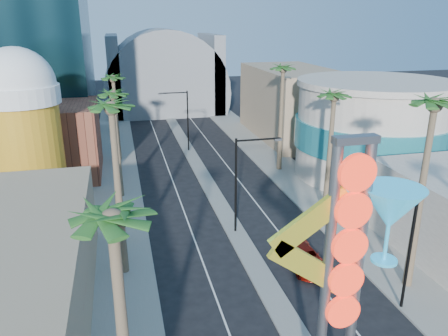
% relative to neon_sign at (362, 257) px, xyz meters
% --- Properties ---
extents(sidewalk_west, '(5.00, 100.00, 0.15)m').
position_rel_neon_sign_xyz_m(sidewalk_west, '(-10.32, 32.04, -7.23)').
color(sidewalk_west, gray).
rests_on(sidewalk_west, ground).
extents(sidewalk_east, '(5.00, 100.00, 0.15)m').
position_rel_neon_sign_xyz_m(sidewalk_east, '(8.68, 32.04, -7.23)').
color(sidewalk_east, gray).
rests_on(sidewalk_east, ground).
extents(median, '(1.60, 84.00, 0.15)m').
position_rel_neon_sign_xyz_m(median, '(-0.82, 35.04, -7.23)').
color(median, gray).
rests_on(median, ground).
extents(brick_filler_west, '(10.00, 10.00, 8.00)m').
position_rel_neon_sign_xyz_m(brick_filler_west, '(-16.82, 35.04, -3.31)').
color(brick_filler_west, brown).
rests_on(brick_filler_west, ground).
extents(filler_east, '(10.00, 20.00, 10.00)m').
position_rel_neon_sign_xyz_m(filler_east, '(15.18, 45.04, -2.31)').
color(filler_east, tan).
rests_on(filler_east, ground).
extents(beer_mug, '(7.00, 7.00, 14.50)m').
position_rel_neon_sign_xyz_m(beer_mug, '(-17.82, 27.04, 0.54)').
color(beer_mug, orange).
rests_on(beer_mug, ground).
extents(turquoise_building, '(16.60, 16.60, 10.60)m').
position_rel_neon_sign_xyz_m(turquoise_building, '(17.18, 27.04, -2.06)').
color(turquoise_building, '#B6A99A').
rests_on(turquoise_building, ground).
extents(canopy, '(22.00, 16.00, 22.00)m').
position_rel_neon_sign_xyz_m(canopy, '(-0.82, 69.04, -3.00)').
color(canopy, slate).
rests_on(canopy, ground).
extents(neon_sign, '(6.53, 2.60, 12.55)m').
position_rel_neon_sign_xyz_m(neon_sign, '(0.00, 0.00, 0.00)').
color(neon_sign, gray).
rests_on(neon_sign, ground).
extents(streetlight_0, '(3.79, 0.25, 8.00)m').
position_rel_neon_sign_xyz_m(streetlight_0, '(-0.27, 17.04, -2.43)').
color(streetlight_0, black).
rests_on(streetlight_0, ground).
extents(streetlight_1, '(3.79, 0.25, 8.00)m').
position_rel_neon_sign_xyz_m(streetlight_1, '(-1.36, 41.04, -2.43)').
color(streetlight_1, black).
rests_on(streetlight_1, ground).
extents(streetlight_2, '(3.45, 0.25, 8.00)m').
position_rel_neon_sign_xyz_m(streetlight_2, '(5.91, 5.04, -2.47)').
color(streetlight_2, black).
rests_on(streetlight_2, ground).
extents(palm_0, '(2.40, 2.40, 11.70)m').
position_rel_neon_sign_xyz_m(palm_0, '(-9.82, -0.96, 2.62)').
color(palm_0, brown).
rests_on(palm_0, ground).
extents(palm_1, '(2.40, 2.40, 12.70)m').
position_rel_neon_sign_xyz_m(palm_1, '(-9.82, 13.04, 3.52)').
color(palm_1, brown).
rests_on(palm_1, ground).
extents(palm_2, '(2.40, 2.40, 11.20)m').
position_rel_neon_sign_xyz_m(palm_2, '(-9.82, 27.04, 2.17)').
color(palm_2, brown).
rests_on(palm_2, ground).
extents(palm_3, '(2.40, 2.40, 11.20)m').
position_rel_neon_sign_xyz_m(palm_3, '(-9.82, 39.04, 2.17)').
color(palm_3, brown).
rests_on(palm_3, ground).
extents(palm_5, '(2.40, 2.40, 13.20)m').
position_rel_neon_sign_xyz_m(palm_5, '(8.18, 7.04, 3.96)').
color(palm_5, brown).
rests_on(palm_5, ground).
extents(palm_6, '(2.40, 2.40, 11.70)m').
position_rel_neon_sign_xyz_m(palm_6, '(8.18, 19.04, 2.62)').
color(palm_6, brown).
rests_on(palm_6, ground).
extents(palm_7, '(2.40, 2.40, 12.70)m').
position_rel_neon_sign_xyz_m(palm_7, '(8.18, 31.04, 3.52)').
color(palm_7, brown).
rests_on(palm_7, ground).
extents(red_pickup, '(2.39, 4.96, 1.36)m').
position_rel_neon_sign_xyz_m(red_pickup, '(2.57, 10.87, -6.63)').
color(red_pickup, '#B2180D').
rests_on(red_pickup, ground).
extents(pedestrian_b, '(0.98, 0.82, 1.79)m').
position_rel_neon_sign_xyz_m(pedestrian_b, '(10.50, 15.20, -6.26)').
color(pedestrian_b, gray).
rests_on(pedestrian_b, sidewalk_east).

